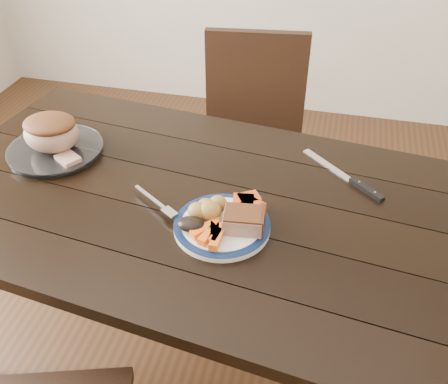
% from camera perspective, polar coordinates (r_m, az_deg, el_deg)
% --- Properties ---
extents(ground, '(4.00, 4.00, 0.00)m').
position_cam_1_polar(ground, '(1.97, -2.23, -18.02)').
color(ground, '#472B16').
rests_on(ground, ground).
extents(dining_table, '(1.70, 1.09, 0.75)m').
position_cam_1_polar(dining_table, '(1.47, -2.85, -3.48)').
color(dining_table, black).
rests_on(dining_table, ground).
extents(chair_far, '(0.47, 0.48, 0.93)m').
position_cam_1_polar(chair_far, '(2.13, 3.27, 6.51)').
color(chair_far, black).
rests_on(chair_far, ground).
extents(dinner_plate, '(0.25, 0.25, 0.02)m').
position_cam_1_polar(dinner_plate, '(1.31, -0.23, -3.93)').
color(dinner_plate, white).
rests_on(dinner_plate, dining_table).
extents(plate_rim, '(0.25, 0.25, 0.02)m').
position_cam_1_polar(plate_rim, '(1.30, -0.23, -3.65)').
color(plate_rim, '#0D1C41').
rests_on(plate_rim, dinner_plate).
extents(serving_platter, '(0.29, 0.29, 0.02)m').
position_cam_1_polar(serving_platter, '(1.68, -18.67, 4.48)').
color(serving_platter, white).
rests_on(serving_platter, dining_table).
extents(pork_slice, '(0.11, 0.09, 0.04)m').
position_cam_1_polar(pork_slice, '(1.27, 2.18, -3.30)').
color(pork_slice, tan).
rests_on(pork_slice, dinner_plate).
extents(roasted_potatoes, '(0.09, 0.09, 0.05)m').
position_cam_1_polar(roasted_potatoes, '(1.31, -1.82, -1.91)').
color(roasted_potatoes, gold).
rests_on(roasted_potatoes, dinner_plate).
extents(carrot_batons, '(0.08, 0.11, 0.02)m').
position_cam_1_polar(carrot_batons, '(1.25, -1.41, -4.76)').
color(carrot_batons, orange).
rests_on(carrot_batons, dinner_plate).
extents(pumpkin_wedges, '(0.09, 0.09, 0.04)m').
position_cam_1_polar(pumpkin_wedges, '(1.32, 2.79, -1.47)').
color(pumpkin_wedges, '#F7571B').
rests_on(pumpkin_wedges, dinner_plate).
extents(dark_mushroom, '(0.07, 0.05, 0.03)m').
position_cam_1_polar(dark_mushroom, '(1.27, -3.78, -3.69)').
color(dark_mushroom, black).
rests_on(dark_mushroom, dinner_plate).
extents(fork, '(0.16, 0.11, 0.00)m').
position_cam_1_polar(fork, '(1.37, -7.58, -1.28)').
color(fork, silver).
rests_on(fork, dinner_plate).
extents(roast_joint, '(0.17, 0.15, 0.11)m').
position_cam_1_polar(roast_joint, '(1.65, -19.11, 6.35)').
color(roast_joint, tan).
rests_on(roast_joint, serving_platter).
extents(cut_slice, '(0.09, 0.08, 0.02)m').
position_cam_1_polar(cut_slice, '(1.60, -17.40, 3.62)').
color(cut_slice, tan).
rests_on(cut_slice, serving_platter).
extents(carving_knife, '(0.25, 0.23, 0.01)m').
position_cam_1_polar(carving_knife, '(1.51, 14.88, 1.01)').
color(carving_knife, silver).
rests_on(carving_knife, dining_table).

